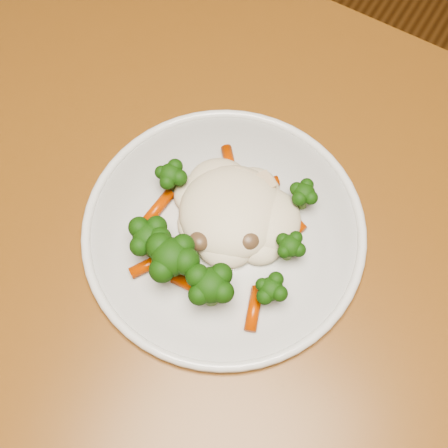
# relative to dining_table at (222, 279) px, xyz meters

# --- Properties ---
(dining_table) EXTENTS (1.13, 0.75, 0.75)m
(dining_table) POSITION_rel_dining_table_xyz_m (0.00, 0.00, 0.00)
(dining_table) COLOR brown
(dining_table) RESTS_ON ground
(plate) EXTENTS (0.30, 0.30, 0.01)m
(plate) POSITION_rel_dining_table_xyz_m (-0.01, 0.02, 0.11)
(plate) COLOR silver
(plate) RESTS_ON dining_table
(meal) EXTENTS (0.19, 0.19, 0.05)m
(meal) POSITION_rel_dining_table_xyz_m (-0.01, 0.00, 0.14)
(meal) COLOR beige
(meal) RESTS_ON plate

